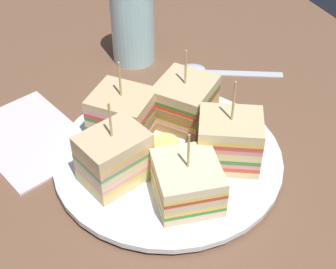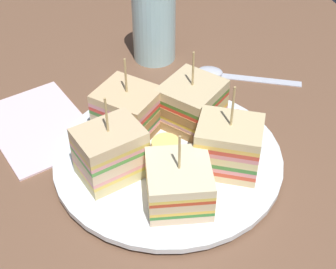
% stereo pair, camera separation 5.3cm
% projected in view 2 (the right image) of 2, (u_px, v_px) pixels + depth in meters
% --- Properties ---
extents(ground_plane, '(1.03, 0.78, 0.02)m').
position_uv_depth(ground_plane, '(168.00, 169.00, 0.56)').
color(ground_plane, brown).
extents(plate, '(0.25, 0.25, 0.01)m').
position_uv_depth(plate, '(168.00, 158.00, 0.55)').
color(plate, white).
rests_on(plate, ground_plane).
extents(sandwich_wedge_0, '(0.08, 0.08, 0.10)m').
position_uv_depth(sandwich_wedge_0, '(228.00, 146.00, 0.52)').
color(sandwich_wedge_0, '#E0C089').
rests_on(sandwich_wedge_0, plate).
extents(sandwich_wedge_1, '(0.09, 0.09, 0.10)m').
position_uv_depth(sandwich_wedge_1, '(191.00, 104.00, 0.58)').
color(sandwich_wedge_1, beige).
rests_on(sandwich_wedge_1, plate).
extents(sandwich_wedge_2, '(0.09, 0.09, 0.09)m').
position_uv_depth(sandwich_wedge_2, '(128.00, 110.00, 0.57)').
color(sandwich_wedge_2, beige).
rests_on(sandwich_wedge_2, plate).
extents(sandwich_wedge_3, '(0.07, 0.08, 0.10)m').
position_uv_depth(sandwich_wedge_3, '(111.00, 153.00, 0.51)').
color(sandwich_wedge_3, beige).
rests_on(sandwich_wedge_3, plate).
extents(sandwich_wedge_4, '(0.08, 0.07, 0.08)m').
position_uv_depth(sandwich_wedge_4, '(179.00, 184.00, 0.49)').
color(sandwich_wedge_4, beige).
rests_on(sandwich_wedge_4, plate).
extents(chip_pile, '(0.07, 0.06, 0.01)m').
position_uv_depth(chip_pile, '(170.00, 152.00, 0.54)').
color(chip_pile, '#D9BA61').
rests_on(chip_pile, plate).
extents(salad_garnish, '(0.07, 0.08, 0.01)m').
position_uv_depth(salad_garnish, '(232.00, 126.00, 0.58)').
color(salad_garnish, '#54A346').
rests_on(salad_garnish, plate).
extents(spoon, '(0.08, 0.13, 0.01)m').
position_uv_depth(spoon, '(223.00, 74.00, 0.68)').
color(spoon, silver).
rests_on(spoon, ground_plane).
extents(napkin, '(0.17, 0.15, 0.01)m').
position_uv_depth(napkin, '(39.00, 125.00, 0.60)').
color(napkin, silver).
rests_on(napkin, ground_plane).
extents(drinking_glass, '(0.06, 0.06, 0.11)m').
position_uv_depth(drinking_glass, '(154.00, 29.00, 0.69)').
color(drinking_glass, '#AEDADE').
rests_on(drinking_glass, ground_plane).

